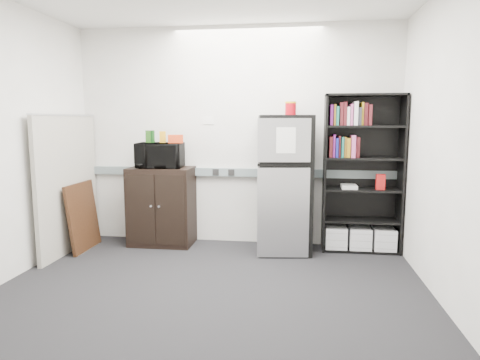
{
  "coord_description": "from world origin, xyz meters",
  "views": [
    {
      "loc": [
        0.78,
        -3.57,
        1.55
      ],
      "look_at": [
        0.17,
        0.9,
        0.92
      ],
      "focal_mm": 32.0,
      "sensor_mm": 36.0,
      "label": 1
    }
  ],
  "objects_px": {
    "cubicle_partition": "(68,184)",
    "microwave": "(160,155)",
    "cabinet": "(162,206)",
    "bookshelf": "(362,175)",
    "refrigerator": "(284,184)"
  },
  "relations": [
    {
      "from": "cubicle_partition",
      "to": "microwave",
      "type": "xyz_separation_m",
      "value": [
        1.0,
        0.4,
        0.31
      ]
    },
    {
      "from": "cabinet",
      "to": "microwave",
      "type": "height_order",
      "value": "microwave"
    },
    {
      "from": "bookshelf",
      "to": "cubicle_partition",
      "type": "xyz_separation_m",
      "value": [
        -3.43,
        -0.49,
        -0.1
      ]
    },
    {
      "from": "cubicle_partition",
      "to": "microwave",
      "type": "relative_size",
      "value": 2.94
    },
    {
      "from": "cubicle_partition",
      "to": "refrigerator",
      "type": "xyz_separation_m",
      "value": [
        2.52,
        0.34,
        -0.01
      ]
    },
    {
      "from": "bookshelf",
      "to": "cabinet",
      "type": "xyz_separation_m",
      "value": [
        -2.43,
        -0.06,
        -0.43
      ]
    },
    {
      "from": "cubicle_partition",
      "to": "microwave",
      "type": "height_order",
      "value": "cubicle_partition"
    },
    {
      "from": "cubicle_partition",
      "to": "refrigerator",
      "type": "bearing_deg",
      "value": 7.69
    },
    {
      "from": "bookshelf",
      "to": "cabinet",
      "type": "bearing_deg",
      "value": -178.48
    },
    {
      "from": "refrigerator",
      "to": "cabinet",
      "type": "bearing_deg",
      "value": 169.98
    },
    {
      "from": "bookshelf",
      "to": "refrigerator",
      "type": "distance_m",
      "value": 0.92
    },
    {
      "from": "bookshelf",
      "to": "cabinet",
      "type": "height_order",
      "value": "bookshelf"
    },
    {
      "from": "bookshelf",
      "to": "microwave",
      "type": "xyz_separation_m",
      "value": [
        -2.43,
        -0.08,
        0.21
      ]
    },
    {
      "from": "bookshelf",
      "to": "cabinet",
      "type": "distance_m",
      "value": 2.47
    },
    {
      "from": "microwave",
      "to": "refrigerator",
      "type": "bearing_deg",
      "value": -7.36
    }
  ]
}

